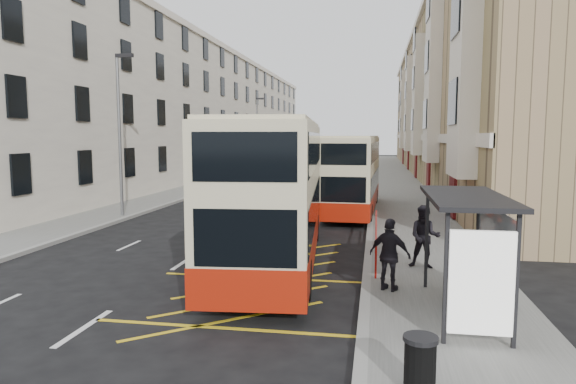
% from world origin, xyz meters
% --- Properties ---
extents(ground, '(200.00, 200.00, 0.00)m').
position_xyz_m(ground, '(0.00, 0.00, 0.00)').
color(ground, black).
rests_on(ground, ground).
extents(pavement_right, '(4.00, 120.00, 0.15)m').
position_xyz_m(pavement_right, '(8.00, 30.00, 0.07)').
color(pavement_right, '#60615C').
rests_on(pavement_right, ground).
extents(pavement_left, '(3.00, 120.00, 0.15)m').
position_xyz_m(pavement_left, '(-7.50, 30.00, 0.07)').
color(pavement_left, '#60615C').
rests_on(pavement_left, ground).
extents(kerb_right, '(0.25, 120.00, 0.15)m').
position_xyz_m(kerb_right, '(6.00, 30.00, 0.07)').
color(kerb_right, gray).
rests_on(kerb_right, ground).
extents(kerb_left, '(0.25, 120.00, 0.15)m').
position_xyz_m(kerb_left, '(-6.00, 30.00, 0.07)').
color(kerb_left, gray).
rests_on(kerb_left, ground).
extents(road_markings, '(10.00, 110.00, 0.01)m').
position_xyz_m(road_markings, '(0.00, 45.00, 0.01)').
color(road_markings, silver).
rests_on(road_markings, ground).
extents(terrace_right, '(10.75, 79.00, 15.25)m').
position_xyz_m(terrace_right, '(14.88, 45.38, 7.52)').
color(terrace_right, '#9E805B').
rests_on(terrace_right, ground).
extents(terrace_left, '(9.18, 79.00, 13.25)m').
position_xyz_m(terrace_left, '(-13.43, 45.50, 6.52)').
color(terrace_left, silver).
rests_on(terrace_left, ground).
extents(bus_shelter, '(1.65, 4.25, 2.70)m').
position_xyz_m(bus_shelter, '(8.34, -0.39, 2.14)').
color(bus_shelter, black).
rests_on(bus_shelter, pavement_right).
extents(guard_railing, '(0.06, 6.56, 1.01)m').
position_xyz_m(guard_railing, '(6.25, 5.75, 0.86)').
color(guard_railing, '#B2110B').
rests_on(guard_railing, pavement_right).
extents(street_lamp_near, '(0.93, 0.18, 8.00)m').
position_xyz_m(street_lamp_near, '(-6.35, 12.00, 4.64)').
color(street_lamp_near, slate).
rests_on(street_lamp_near, pavement_left).
extents(street_lamp_far, '(0.93, 0.18, 8.00)m').
position_xyz_m(street_lamp_far, '(-6.35, 42.00, 4.64)').
color(street_lamp_far, slate).
rests_on(street_lamp_far, pavement_left).
extents(double_decker_front, '(3.63, 11.75, 4.62)m').
position_xyz_m(double_decker_front, '(2.99, 4.31, 2.35)').
color(double_decker_front, beige).
rests_on(double_decker_front, ground).
extents(double_decker_rear, '(2.79, 10.49, 4.15)m').
position_xyz_m(double_decker_rear, '(5.00, 15.86, 2.11)').
color(double_decker_rear, beige).
rests_on(double_decker_rear, ground).
extents(litter_bin, '(0.55, 0.55, 0.91)m').
position_xyz_m(litter_bin, '(6.94, -3.94, 0.62)').
color(litter_bin, black).
rests_on(litter_bin, pavement_right).
extents(pedestrian_near, '(0.64, 0.50, 1.55)m').
position_xyz_m(pedestrian_near, '(8.10, -0.11, 0.93)').
color(pedestrian_near, black).
rests_on(pedestrian_near, pavement_right).
extents(pedestrian_mid, '(1.03, 0.85, 1.92)m').
position_xyz_m(pedestrian_mid, '(7.70, 3.94, 1.11)').
color(pedestrian_mid, black).
rests_on(pedestrian_mid, pavement_right).
extents(pedestrian_far, '(1.20, 0.86, 1.89)m').
position_xyz_m(pedestrian_far, '(6.60, 1.41, 1.10)').
color(pedestrian_far, black).
rests_on(pedestrian_far, pavement_right).
extents(white_van, '(4.09, 6.12, 1.56)m').
position_xyz_m(white_van, '(-3.24, 38.56, 0.78)').
color(white_van, white).
rests_on(white_van, ground).
extents(car_silver, '(2.55, 4.20, 1.34)m').
position_xyz_m(car_silver, '(-3.04, 50.50, 0.67)').
color(car_silver, '#B7B9C0').
rests_on(car_silver, ground).
extents(car_dark, '(2.66, 4.49, 1.40)m').
position_xyz_m(car_dark, '(-5.20, 63.30, 0.70)').
color(car_dark, black).
rests_on(car_dark, ground).
extents(car_red, '(2.59, 4.96, 1.37)m').
position_xyz_m(car_red, '(2.36, 57.65, 0.69)').
color(car_red, maroon).
rests_on(car_red, ground).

